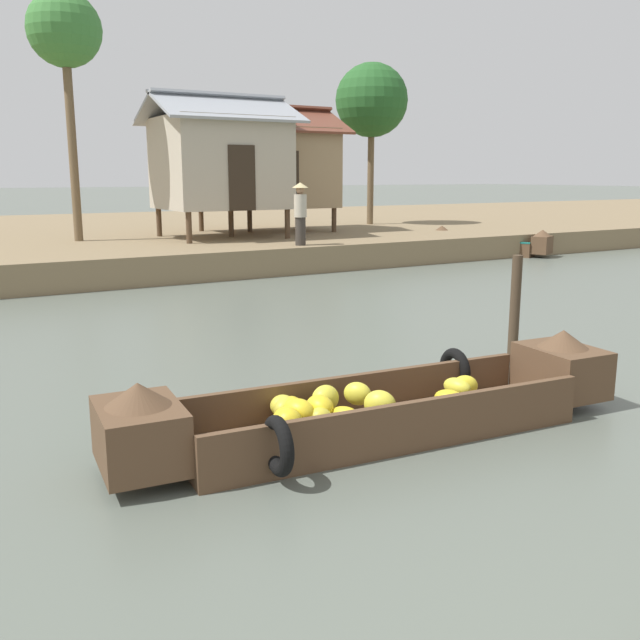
% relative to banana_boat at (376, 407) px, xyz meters
% --- Properties ---
extents(ground_plane, '(300.00, 300.00, 0.00)m').
position_rel_banana_boat_xyz_m(ground_plane, '(-0.96, 4.72, -0.31)').
color(ground_plane, '#596056').
extents(riverbank_strip, '(160.00, 20.00, 0.71)m').
position_rel_banana_boat_xyz_m(riverbank_strip, '(-0.96, 20.45, 0.05)').
color(riverbank_strip, '#7F6B4C').
rests_on(riverbank_strip, ground).
extents(banana_boat, '(5.47, 1.56, 0.85)m').
position_rel_banana_boat_xyz_m(banana_boat, '(0.00, 0.00, 0.00)').
color(banana_boat, brown).
rests_on(banana_boat, ground).
extents(fishing_skiff_distant, '(2.46, 3.86, 0.87)m').
position_rel_banana_boat_xyz_m(fishing_skiff_distant, '(12.65, 11.70, 0.02)').
color(fishing_skiff_distant, brown).
rests_on(fishing_skiff_distant, ground).
extents(stilt_house_mid_right, '(4.15, 3.58, 4.20)m').
position_rel_banana_boat_xyz_m(stilt_house_mid_right, '(4.29, 14.37, 2.66)').
color(stilt_house_mid_right, '#4C3826').
rests_on(stilt_house_mid_right, riverbank_strip).
extents(stilt_house_right, '(4.78, 3.44, 4.10)m').
position_rel_banana_boat_xyz_m(stilt_house_right, '(6.46, 15.73, 2.55)').
color(stilt_house_right, '#4C3826').
rests_on(stilt_house_right, riverbank_strip).
extents(palm_tree_mid, '(2.00, 2.00, 6.71)m').
position_rel_banana_boat_xyz_m(palm_tree_mid, '(0.29, 15.37, 6.00)').
color(palm_tree_mid, brown).
rests_on(palm_tree_mid, riverbank_strip).
extents(palm_tree_far, '(2.70, 2.70, 5.93)m').
position_rel_banana_boat_xyz_m(palm_tree_far, '(11.46, 16.98, 4.96)').
color(palm_tree_far, brown).
rests_on(palm_tree_far, riverbank_strip).
extents(vendor_person, '(0.44, 0.44, 1.66)m').
position_rel_banana_boat_xyz_m(vendor_person, '(5.18, 11.04, 1.33)').
color(vendor_person, '#332D28').
rests_on(vendor_person, riverbank_strip).
extents(mooring_post, '(0.14, 0.14, 1.49)m').
position_rel_banana_boat_xyz_m(mooring_post, '(3.30, 1.41, 0.44)').
color(mooring_post, '#423323').
rests_on(mooring_post, ground).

